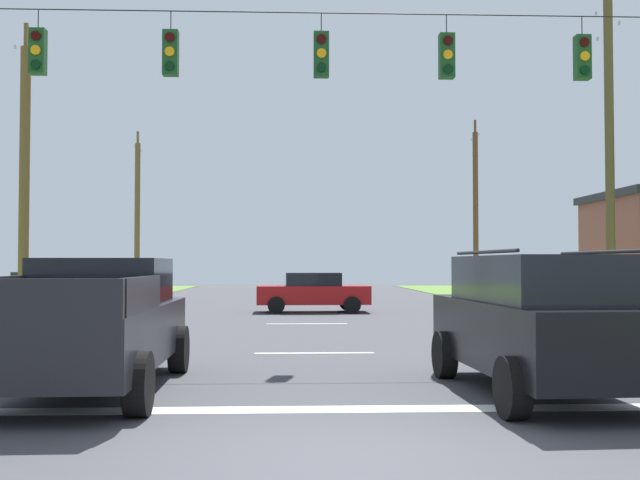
{
  "coord_description": "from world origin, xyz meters",
  "views": [
    {
      "loc": [
        -0.49,
        -7.16,
        1.87
      ],
      "look_at": [
        0.27,
        12.3,
        2.49
      ],
      "focal_mm": 41.74,
      "sensor_mm": 36.0,
      "label": 1
    }
  ],
  "objects_px": {
    "pickup_truck": "(95,325)",
    "utility_pole_mid_left": "(24,179)",
    "suv_black": "(541,320)",
    "utility_pole_mid_right": "(610,148)",
    "distant_car_crossing_white": "(39,289)",
    "utility_pole_far_right": "(476,211)",
    "utility_pole_far_left": "(137,217)",
    "overhead_signal_span": "(311,144)",
    "distant_car_oncoming": "(313,292)"
  },
  "relations": [
    {
      "from": "pickup_truck",
      "to": "utility_pole_mid_left",
      "type": "height_order",
      "value": "utility_pole_mid_left"
    },
    {
      "from": "overhead_signal_span",
      "to": "distant_car_crossing_white",
      "type": "relative_size",
      "value": 4.26
    },
    {
      "from": "overhead_signal_span",
      "to": "utility_pole_mid_left",
      "type": "height_order",
      "value": "utility_pole_mid_left"
    },
    {
      "from": "utility_pole_far_right",
      "to": "utility_pole_far_left",
      "type": "bearing_deg",
      "value": -179.87
    },
    {
      "from": "pickup_truck",
      "to": "distant_car_oncoming",
      "type": "xyz_separation_m",
      "value": [
        3.73,
        17.51,
        -0.18
      ]
    },
    {
      "from": "suv_black",
      "to": "utility_pole_far_left",
      "type": "height_order",
      "value": "utility_pole_far_left"
    },
    {
      "from": "utility_pole_mid_right",
      "to": "utility_pole_mid_left",
      "type": "height_order",
      "value": "utility_pole_mid_right"
    },
    {
      "from": "distant_car_crossing_white",
      "to": "utility_pole_mid_left",
      "type": "xyz_separation_m",
      "value": [
        1.9,
        -7.26,
        3.87
      ]
    },
    {
      "from": "utility_pole_mid_right",
      "to": "suv_black",
      "type": "bearing_deg",
      "value": -117.25
    },
    {
      "from": "overhead_signal_span",
      "to": "utility_pole_far_right",
      "type": "xyz_separation_m",
      "value": [
        10.27,
        27.05,
        0.54
      ]
    },
    {
      "from": "utility_pole_mid_right",
      "to": "distant_car_crossing_white",
      "type": "bearing_deg",
      "value": 158.68
    },
    {
      "from": "utility_pole_far_right",
      "to": "suv_black",
      "type": "bearing_deg",
      "value": -102.52
    },
    {
      "from": "utility_pole_mid_left",
      "to": "utility_pole_far_left",
      "type": "xyz_separation_m",
      "value": [
        0.02,
        17.82,
        -0.14
      ]
    },
    {
      "from": "pickup_truck",
      "to": "utility_pole_far_right",
      "type": "distance_m",
      "value": 34.48
    },
    {
      "from": "overhead_signal_span",
      "to": "pickup_truck",
      "type": "distance_m",
      "value": 6.47
    },
    {
      "from": "distant_car_crossing_white",
      "to": "utility_pole_mid_right",
      "type": "distance_m",
      "value": 23.12
    },
    {
      "from": "overhead_signal_span",
      "to": "utility_pole_far_left",
      "type": "distance_m",
      "value": 28.52
    },
    {
      "from": "suv_black",
      "to": "utility_pole_far_left",
      "type": "bearing_deg",
      "value": 111.03
    },
    {
      "from": "overhead_signal_span",
      "to": "utility_pole_mid_left",
      "type": "xyz_separation_m",
      "value": [
        -9.18,
        9.19,
        0.28
      ]
    },
    {
      "from": "overhead_signal_span",
      "to": "distant_car_oncoming",
      "type": "bearing_deg",
      "value": 88.11
    },
    {
      "from": "utility_pole_far_right",
      "to": "utility_pole_far_left",
      "type": "distance_m",
      "value": 19.44
    },
    {
      "from": "suv_black",
      "to": "utility_pole_mid_right",
      "type": "distance_m",
      "value": 15.58
    },
    {
      "from": "overhead_signal_span",
      "to": "suv_black",
      "type": "relative_size",
      "value": 3.77
    },
    {
      "from": "overhead_signal_span",
      "to": "distant_car_crossing_white",
      "type": "height_order",
      "value": "overhead_signal_span"
    },
    {
      "from": "distant_car_crossing_white",
      "to": "utility_pole_mid_left",
      "type": "relative_size",
      "value": 0.44
    },
    {
      "from": "suv_black",
      "to": "utility_pole_mid_left",
      "type": "distance_m",
      "value": 19.15
    },
    {
      "from": "distant_car_crossing_white",
      "to": "utility_pole_far_left",
      "type": "distance_m",
      "value": 11.36
    },
    {
      "from": "suv_black",
      "to": "utility_pole_mid_left",
      "type": "xyz_separation_m",
      "value": [
        -12.33,
        14.2,
        3.6
      ]
    },
    {
      "from": "utility_pole_mid_right",
      "to": "pickup_truck",
      "type": "bearing_deg",
      "value": -136.43
    },
    {
      "from": "pickup_truck",
      "to": "suv_black",
      "type": "bearing_deg",
      "value": -5.44
    },
    {
      "from": "utility_pole_far_right",
      "to": "utility_pole_far_left",
      "type": "relative_size",
      "value": 1.09
    },
    {
      "from": "suv_black",
      "to": "utility_pole_far_right",
      "type": "distance_m",
      "value": 33.07
    },
    {
      "from": "utility_pole_far_right",
      "to": "utility_pole_far_left",
      "type": "xyz_separation_m",
      "value": [
        -19.43,
        -0.04,
        -0.4
      ]
    },
    {
      "from": "utility_pole_mid_right",
      "to": "utility_pole_far_left",
      "type": "xyz_separation_m",
      "value": [
        -19.13,
        18.78,
        -1.13
      ]
    },
    {
      "from": "utility_pole_far_right",
      "to": "distant_car_crossing_white",
      "type": "bearing_deg",
      "value": -153.59
    },
    {
      "from": "pickup_truck",
      "to": "utility_pole_far_left",
      "type": "xyz_separation_m",
      "value": [
        -5.86,
        31.41,
        3.55
      ]
    },
    {
      "from": "utility_pole_mid_left",
      "to": "utility_pole_far_left",
      "type": "distance_m",
      "value": 17.82
    },
    {
      "from": "distant_car_crossing_white",
      "to": "utility_pole_mid_right",
      "type": "bearing_deg",
      "value": -21.32
    },
    {
      "from": "utility_pole_far_right",
      "to": "utility_pole_mid_left",
      "type": "relative_size",
      "value": 1.04
    },
    {
      "from": "overhead_signal_span",
      "to": "distant_car_crossing_white",
      "type": "distance_m",
      "value": 20.15
    },
    {
      "from": "utility_pole_mid_right",
      "to": "distant_car_oncoming",
      "type": "bearing_deg",
      "value": 152.88
    },
    {
      "from": "utility_pole_far_right",
      "to": "utility_pole_mid_left",
      "type": "xyz_separation_m",
      "value": [
        -19.45,
        -17.86,
        -0.26
      ]
    },
    {
      "from": "suv_black",
      "to": "utility_pole_mid_right",
      "type": "height_order",
      "value": "utility_pole_mid_right"
    },
    {
      "from": "distant_car_oncoming",
      "to": "utility_pole_mid_right",
      "type": "xyz_separation_m",
      "value": [
        9.54,
        -4.89,
        4.86
      ]
    },
    {
      "from": "distant_car_oncoming",
      "to": "utility_pole_far_right",
      "type": "height_order",
      "value": "utility_pole_far_right"
    },
    {
      "from": "distant_car_crossing_white",
      "to": "pickup_truck",
      "type": "bearing_deg",
      "value": -69.53
    },
    {
      "from": "suv_black",
      "to": "distant_car_oncoming",
      "type": "relative_size",
      "value": 1.12
    },
    {
      "from": "utility_pole_far_right",
      "to": "utility_pole_mid_right",
      "type": "bearing_deg",
      "value": -90.91
    },
    {
      "from": "utility_pole_far_right",
      "to": "distant_car_oncoming",
      "type": "bearing_deg",
      "value": -125.22
    },
    {
      "from": "pickup_truck",
      "to": "suv_black",
      "type": "xyz_separation_m",
      "value": [
        6.45,
        -0.61,
        0.09
      ]
    }
  ]
}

